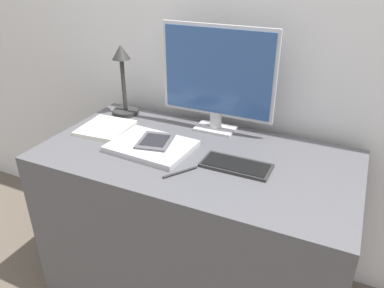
{
  "coord_description": "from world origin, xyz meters",
  "views": [
    {
      "loc": [
        0.55,
        -1.03,
        1.48
      ],
      "look_at": [
        -0.0,
        0.14,
        0.81
      ],
      "focal_mm": 35.0,
      "sensor_mm": 36.0,
      "label": 1
    }
  ],
  "objects_px": {
    "monitor": "(217,77)",
    "laptop": "(151,146)",
    "keyboard": "(236,165)",
    "desk_lamp": "(123,78)",
    "ereader": "(155,141)",
    "pen": "(180,172)",
    "notebook": "(106,128)"
  },
  "relations": [
    {
      "from": "keyboard",
      "to": "laptop",
      "type": "height_order",
      "value": "laptop"
    },
    {
      "from": "ereader",
      "to": "pen",
      "type": "relative_size",
      "value": 1.5
    },
    {
      "from": "monitor",
      "to": "notebook",
      "type": "xyz_separation_m",
      "value": [
        -0.45,
        -0.22,
        -0.24
      ]
    },
    {
      "from": "monitor",
      "to": "keyboard",
      "type": "distance_m",
      "value": 0.42
    },
    {
      "from": "monitor",
      "to": "pen",
      "type": "height_order",
      "value": "monitor"
    },
    {
      "from": "laptop",
      "to": "notebook",
      "type": "distance_m",
      "value": 0.29
    },
    {
      "from": "monitor",
      "to": "desk_lamp",
      "type": "height_order",
      "value": "monitor"
    },
    {
      "from": "monitor",
      "to": "notebook",
      "type": "bearing_deg",
      "value": -154.6
    },
    {
      "from": "keyboard",
      "to": "notebook",
      "type": "relative_size",
      "value": 1.11
    },
    {
      "from": "keyboard",
      "to": "pen",
      "type": "relative_size",
      "value": 2.16
    },
    {
      "from": "ereader",
      "to": "keyboard",
      "type": "bearing_deg",
      "value": -1.6
    },
    {
      "from": "desk_lamp",
      "to": "notebook",
      "type": "height_order",
      "value": "desk_lamp"
    },
    {
      "from": "keyboard",
      "to": "pen",
      "type": "height_order",
      "value": "keyboard"
    },
    {
      "from": "desk_lamp",
      "to": "ereader",
      "type": "bearing_deg",
      "value": -38.81
    },
    {
      "from": "laptop",
      "to": "pen",
      "type": "relative_size",
      "value": 2.82
    },
    {
      "from": "desk_lamp",
      "to": "laptop",
      "type": "bearing_deg",
      "value": -41.49
    },
    {
      "from": "laptop",
      "to": "desk_lamp",
      "type": "height_order",
      "value": "desk_lamp"
    },
    {
      "from": "notebook",
      "to": "laptop",
      "type": "bearing_deg",
      "value": -14.34
    },
    {
      "from": "monitor",
      "to": "keyboard",
      "type": "xyz_separation_m",
      "value": [
        0.2,
        -0.28,
        -0.24
      ]
    },
    {
      "from": "notebook",
      "to": "keyboard",
      "type": "bearing_deg",
      "value": -5.62
    },
    {
      "from": "monitor",
      "to": "laptop",
      "type": "xyz_separation_m",
      "value": [
        -0.17,
        -0.29,
        -0.24
      ]
    },
    {
      "from": "laptop",
      "to": "pen",
      "type": "height_order",
      "value": "laptop"
    },
    {
      "from": "ereader",
      "to": "pen",
      "type": "height_order",
      "value": "ereader"
    },
    {
      "from": "monitor",
      "to": "ereader",
      "type": "relative_size",
      "value": 2.81
    },
    {
      "from": "keyboard",
      "to": "pen",
      "type": "distance_m",
      "value": 0.22
    },
    {
      "from": "notebook",
      "to": "desk_lamp",
      "type": "bearing_deg",
      "value": 97.1
    },
    {
      "from": "monitor",
      "to": "laptop",
      "type": "bearing_deg",
      "value": -120.27
    },
    {
      "from": "keyboard",
      "to": "notebook",
      "type": "height_order",
      "value": "notebook"
    },
    {
      "from": "laptop",
      "to": "desk_lamp",
      "type": "relative_size",
      "value": 1.0
    },
    {
      "from": "laptop",
      "to": "desk_lamp",
      "type": "distance_m",
      "value": 0.45
    },
    {
      "from": "ereader",
      "to": "desk_lamp",
      "type": "distance_m",
      "value": 0.44
    },
    {
      "from": "laptop",
      "to": "desk_lamp",
      "type": "bearing_deg",
      "value": 138.51
    }
  ]
}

